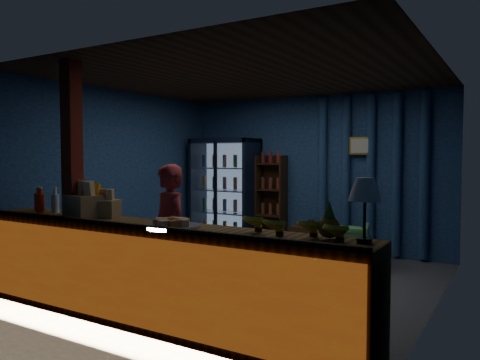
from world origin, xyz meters
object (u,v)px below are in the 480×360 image
(green_chair, at_px, (344,245))
(table_lamp, at_px, (365,192))
(pastry_tray, at_px, (173,225))
(shopkeeper, at_px, (169,234))

(green_chair, distance_m, table_lamp, 3.46)
(pastry_tray, bearing_deg, shopkeeper, 132.34)
(shopkeeper, xyz_separation_m, green_chair, (1.08, 2.61, -0.44))
(green_chair, relative_size, table_lamp, 1.42)
(shopkeeper, relative_size, green_chair, 2.19)
(green_chair, relative_size, pastry_tray, 1.39)
(green_chair, bearing_deg, shopkeeper, 53.70)
(shopkeeper, height_order, table_lamp, shopkeeper)
(green_chair, xyz_separation_m, table_lamp, (1.18, -3.09, 1.02))
(green_chair, bearing_deg, table_lamp, 97.02)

